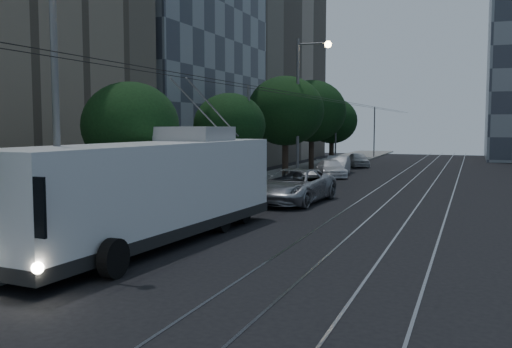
{
  "coord_description": "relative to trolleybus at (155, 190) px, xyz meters",
  "views": [
    {
      "loc": [
        5.77,
        -17.8,
        3.97
      ],
      "look_at": [
        -1.75,
        1.78,
        2.13
      ],
      "focal_mm": 40.0,
      "sensor_mm": 36.0,
      "label": 1
    }
  ],
  "objects": [
    {
      "name": "ground",
      "position": [
        4.1,
        1.47,
        -1.79
      ],
      "size": [
        120.0,
        120.0,
        0.0
      ],
      "primitive_type": "plane",
      "color": "black",
      "rests_on": "ground"
    },
    {
      "name": "sidewalk",
      "position": [
        -3.4,
        21.47,
        -1.71
      ],
      "size": [
        5.0,
        90.0,
        0.15
      ],
      "primitive_type": "cube",
      "color": "slate",
      "rests_on": "ground"
    },
    {
      "name": "tram_rails",
      "position": [
        6.6,
        21.47,
        -1.78
      ],
      "size": [
        4.52,
        90.0,
        0.02
      ],
      "color": "gray",
      "rests_on": "ground"
    },
    {
      "name": "overhead_wires",
      "position": [
        -0.87,
        21.47,
        1.68
      ],
      "size": [
        2.23,
        90.0,
        6.0
      ],
      "color": "black",
      "rests_on": "ground"
    },
    {
      "name": "building_glass_mid",
      "position": [
        -14.9,
        23.47,
        11.63
      ],
      "size": [
        14.4,
        18.4,
        26.8
      ],
      "color": "#3B404B",
      "rests_on": "ground"
    },
    {
      "name": "building_tan_far",
      "position": [
        -14.9,
        43.47,
        15.63
      ],
      "size": [
        14.4,
        22.4,
        34.8
      ],
      "color": "gray",
      "rests_on": "ground"
    },
    {
      "name": "trolleybus",
      "position": [
        0.0,
        0.0,
        0.0
      ],
      "size": [
        3.61,
        13.05,
        5.63
      ],
      "rotation": [
        0.0,
        0.0,
        -0.07
      ],
      "color": "white",
      "rests_on": "ground"
    },
    {
      "name": "pickup_silver",
      "position": [
        1.4,
        11.07,
        -0.93
      ],
      "size": [
        3.31,
        6.36,
        1.71
      ],
      "primitive_type": "imported",
      "rotation": [
        0.0,
        0.0,
        -0.08
      ],
      "color": "#A2A4AA",
      "rests_on": "ground"
    },
    {
      "name": "car_white_a",
      "position": [
        0.72,
        16.97,
        -1.14
      ],
      "size": [
        2.43,
        4.06,
        1.3
      ],
      "primitive_type": "imported",
      "rotation": [
        0.0,
        0.0,
        0.25
      ],
      "color": "silver",
      "rests_on": "ground"
    },
    {
      "name": "car_white_b",
      "position": [
        -0.13,
        25.47,
        -1.14
      ],
      "size": [
        3.51,
        4.79,
        1.29
      ],
      "primitive_type": "imported",
      "rotation": [
        0.0,
        0.0,
        0.44
      ],
      "color": "silver",
      "rests_on": "ground"
    },
    {
      "name": "car_white_c",
      "position": [
        -0.13,
        27.68,
        -1.04
      ],
      "size": [
        2.06,
        4.67,
        1.49
      ],
      "primitive_type": "imported",
      "rotation": [
        0.0,
        0.0,
        0.11
      ],
      "color": "silver",
      "rests_on": "ground"
    },
    {
      "name": "car_white_d",
      "position": [
        -0.2,
        36.47,
        -1.1
      ],
      "size": [
        2.97,
        4.32,
        1.37
      ],
      "primitive_type": "imported",
      "rotation": [
        0.0,
        0.0,
        0.38
      ],
      "color": "silver",
      "rests_on": "ground"
    },
    {
      "name": "tree_1",
      "position": [
        -2.79,
        2.87,
        2.1
      ],
      "size": [
        3.82,
        3.82,
        5.63
      ],
      "color": "black",
      "rests_on": "ground"
    },
    {
      "name": "tree_2",
      "position": [
        -2.4,
        11.7,
        2.08
      ],
      "size": [
        3.87,
        3.87,
        5.63
      ],
      "color": "black",
      "rests_on": "ground"
    },
    {
      "name": "tree_3",
      "position": [
        -2.4,
        21.35,
        3.09
      ],
      "size": [
        5.33,
        5.33,
        7.29
      ],
      "color": "black",
      "rests_on": "ground"
    },
    {
      "name": "tree_4",
      "position": [
        -2.9,
        29.95,
        3.26
      ],
      "size": [
        5.73,
        5.73,
        7.64
      ],
      "color": "black",
      "rests_on": "ground"
    },
    {
      "name": "tree_5",
      "position": [
        -2.4,
        35.06,
        2.49
      ],
      "size": [
        4.66,
        4.66,
        6.39
      ],
      "color": "black",
      "rests_on": "ground"
    },
    {
      "name": "streetlamp_near",
      "position": [
        -0.7,
        -3.38,
        3.81
      ],
      "size": [
        2.26,
        0.44,
        9.22
      ],
      "color": "slate",
      "rests_on": "ground"
    },
    {
      "name": "streetlamp_far",
      "position": [
        -0.73,
        20.08,
        4.0
      ],
      "size": [
        2.33,
        0.44,
        9.57
      ],
      "color": "slate",
      "rests_on": "ground"
    }
  ]
}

